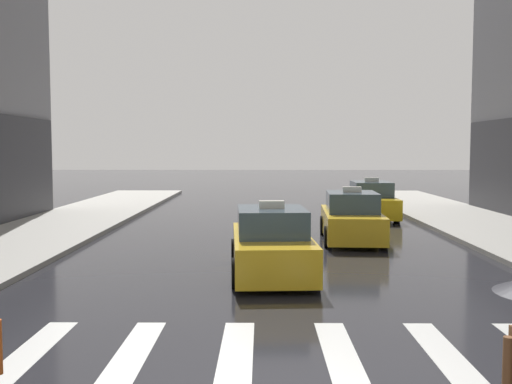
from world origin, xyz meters
name	(u,v)px	position (x,y,z in m)	size (l,w,h in m)	color
crosswalk_markings	(288,351)	(0.00, 3.00, 0.00)	(11.30, 2.80, 0.01)	silver
taxi_lead	(271,245)	(-0.16, 8.36, 0.72)	(2.11, 4.62, 1.80)	gold
taxi_second	(351,219)	(2.59, 13.61, 0.72)	(2.12, 4.62, 1.80)	gold
taxi_third	(371,202)	(4.40, 19.88, 0.72)	(1.98, 4.56, 1.80)	yellow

